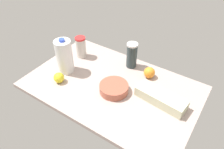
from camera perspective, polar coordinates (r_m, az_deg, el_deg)
The scene contains 8 objects.
countertop at distance 156.20cm, azimuth -0.00°, elevation -3.24°, with size 120.00×76.00×3.00cm, color #AE9891.
mixing_bowl at distance 148.96cm, azimuth 0.50°, elevation -3.59°, with size 19.90×19.90×5.59cm, color #AA5640.
tumbler_cup at distance 180.38cm, azimuth -8.10°, elevation 7.13°, with size 8.34×8.34×17.60cm.
egg_carton at distance 144.90cm, azimuth 12.63°, elevation -6.00°, with size 33.64×11.63×6.95cm, color beige.
shaker_bottle at distance 167.03cm, azimuth 5.29°, elevation 5.00°, with size 8.30×8.30×20.33cm.
milk_jug at distance 164.28cm, azimuth -12.34°, elevation 4.68°, with size 12.09×12.09×27.56cm.
lemon_beside_bowl at distance 160.23cm, azimuth -13.70°, elevation -0.80°, with size 7.51×7.51×7.51cm, color yellow.
orange_far_back at distance 161.87cm, azimuth 9.73°, elevation 0.52°, with size 8.19×8.19×8.19cm, color orange.
Camera 1 is at (-63.09, 94.98, 108.26)cm, focal length 35.00 mm.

